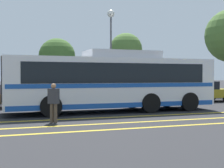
{
  "coord_description": "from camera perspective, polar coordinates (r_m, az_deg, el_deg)",
  "views": [
    {
      "loc": [
        -4.42,
        -15.56,
        1.85
      ],
      "look_at": [
        0.82,
        -0.03,
        1.45
      ],
      "focal_mm": 50.0,
      "sensor_mm": 36.0,
      "label": 1
    }
  ],
  "objects": [
    {
      "name": "street_lamp",
      "position": [
        24.26,
        -0.2,
        9.53
      ],
      "size": [
        0.57,
        0.57,
        6.96
      ],
      "color": "#59595E",
      "rests_on": "ground_plane"
    },
    {
      "name": "parked_car_1",
      "position": [
        19.5,
        -17.07,
        -2.04
      ],
      "size": [
        4.18,
        2.12,
        1.39
      ],
      "rotation": [
        0.0,
        0.0,
        -1.52
      ],
      "color": "#4C3823",
      "rests_on": "ground_plane"
    },
    {
      "name": "lane_strip_2",
      "position": [
        11.64,
        8.43,
        -7.76
      ],
      "size": [
        30.93,
        0.2,
        0.01
      ],
      "primitive_type": "cube",
      "rotation": [
        0.0,
        0.0,
        1.57
      ],
      "color": "gold",
      "rests_on": "ground_plane"
    },
    {
      "name": "parked_car_3",
      "position": [
        23.81,
        16.3,
        -1.33
      ],
      "size": [
        4.57,
        1.89,
        1.49
      ],
      "rotation": [
        0.0,
        0.0,
        -1.57
      ],
      "color": "olive",
      "rests_on": "ground_plane"
    },
    {
      "name": "curb_strip",
      "position": [
        22.05,
        -4.85,
        -3.23
      ],
      "size": [
        38.93,
        0.36,
        0.15
      ],
      "primitive_type": "cube",
      "color": "#99999E",
      "rests_on": "ground_plane"
    },
    {
      "name": "transit_bus",
      "position": [
        16.39,
        0.06,
        0.54
      ],
      "size": [
        11.29,
        2.91,
        3.19
      ],
      "rotation": [
        0.0,
        0.0,
        1.59
      ],
      "color": "silver",
      "rests_on": "ground_plane"
    },
    {
      "name": "ground_plane",
      "position": [
        16.28,
        -2.78,
        -5.14
      ],
      "size": [
        220.0,
        220.0,
        0.0
      ],
      "primitive_type": "plane",
      "color": "#262628"
    },
    {
      "name": "lane_strip_0",
      "position": [
        14.43,
        2.81,
        -5.96
      ],
      "size": [
        30.93,
        0.2,
        0.01
      ],
      "primitive_type": "cube",
      "rotation": [
        0.0,
        0.0,
        1.57
      ],
      "color": "gold",
      "rests_on": "ground_plane"
    },
    {
      "name": "parked_car_2",
      "position": [
        20.79,
        2.02,
        -1.62
      ],
      "size": [
        4.74,
        2.13,
        1.48
      ],
      "rotation": [
        0.0,
        0.0,
        -1.66
      ],
      "color": "silver",
      "rests_on": "ground_plane"
    },
    {
      "name": "pedestrian_0",
      "position": [
        12.66,
        -10.64,
        -3.0
      ],
      "size": [
        0.47,
        0.43,
        1.57
      ],
      "rotation": [
        0.0,
        0.0,
        2.48
      ],
      "color": "brown",
      "rests_on": "ground_plane"
    },
    {
      "name": "tree_0",
      "position": [
        25.6,
        -10.02,
        4.93
      ],
      "size": [
        2.94,
        2.94,
        4.93
      ],
      "color": "#513823",
      "rests_on": "ground_plane"
    },
    {
      "name": "lane_strip_1",
      "position": [
        12.84,
        5.68,
        -6.89
      ],
      "size": [
        30.93,
        0.2,
        0.01
      ],
      "primitive_type": "cube",
      "rotation": [
        0.0,
        0.0,
        1.57
      ],
      "color": "gold",
      "rests_on": "ground_plane"
    },
    {
      "name": "tree_1",
      "position": [
        27.88,
        2.56,
        6.29
      ],
      "size": [
        2.9,
        2.9,
        5.71
      ],
      "color": "#513823",
      "rests_on": "ground_plane"
    }
  ]
}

